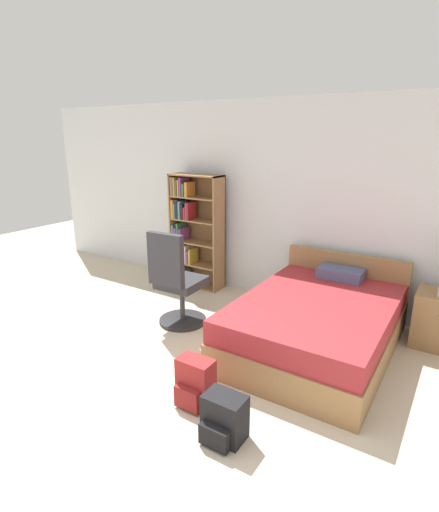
{
  "coord_description": "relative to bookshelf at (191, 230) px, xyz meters",
  "views": [
    {
      "loc": [
        1.87,
        -1.56,
        2.14
      ],
      "look_at": [
        -0.4,
        1.98,
        0.87
      ],
      "focal_mm": 28.0,
      "sensor_mm": 36.0,
      "label": 1
    }
  ],
  "objects": [
    {
      "name": "bookshelf",
      "position": [
        0.0,
        0.0,
        0.0
      ],
      "size": [
        0.78,
        0.3,
        1.63
      ],
      "color": "olive",
      "rests_on": "ground_plane"
    },
    {
      "name": "bed",
      "position": [
        2.22,
        -0.81,
        -0.55
      ],
      "size": [
        1.44,
        2.04,
        0.8
      ],
      "color": "olive",
      "rests_on": "ground_plane"
    },
    {
      "name": "backpack_red",
      "position": [
        1.69,
        -2.25,
        -0.64
      ],
      "size": [
        0.3,
        0.24,
        0.41
      ],
      "color": "maroon",
      "rests_on": "ground_plane"
    },
    {
      "name": "wall_back",
      "position": [
        1.52,
        0.26,
        0.46
      ],
      "size": [
        9.0,
        0.06,
        2.6
      ],
      "color": "silver",
      "rests_on": "ground_plane"
    },
    {
      "name": "backpack_black",
      "position": [
        2.1,
        -2.46,
        -0.67
      ],
      "size": [
        0.3,
        0.28,
        0.35
      ],
      "color": "black",
      "rests_on": "ground_plane"
    },
    {
      "name": "ground_plane",
      "position": [
        1.52,
        -2.97,
        -0.84
      ],
      "size": [
        14.0,
        14.0,
        0.0
      ],
      "primitive_type": "plane",
      "color": "beige"
    },
    {
      "name": "office_chair",
      "position": [
        0.67,
        -1.2,
        -0.32
      ],
      "size": [
        0.56,
        0.61,
        1.15
      ],
      "color": "#232326",
      "rests_on": "ground_plane"
    }
  ]
}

